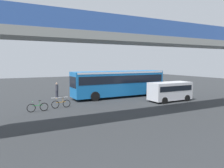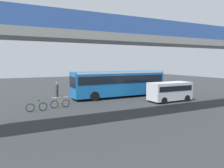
{
  "view_description": "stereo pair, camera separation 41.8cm",
  "coord_description": "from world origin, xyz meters",
  "px_view_note": "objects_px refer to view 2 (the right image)",
  "views": [
    {
      "loc": [
        12.1,
        22.6,
        4.2
      ],
      "look_at": [
        0.27,
        -0.08,
        1.6
      ],
      "focal_mm": 34.15,
      "sensor_mm": 36.0,
      "label": 1
    },
    {
      "loc": [
        11.73,
        22.79,
        4.2
      ],
      "look_at": [
        0.27,
        -0.08,
        1.6
      ],
      "focal_mm": 34.15,
      "sensor_mm": 36.0,
      "label": 2
    }
  ],
  "objects_px": {
    "city_bus": "(119,82)",
    "bicycle_orange": "(60,104)",
    "pedestrian": "(57,90)",
    "parked_van": "(170,90)",
    "bicycle_green": "(37,107)",
    "traffic_sign": "(131,78)"
  },
  "relations": [
    {
      "from": "parked_van",
      "to": "pedestrian",
      "type": "height_order",
      "value": "parked_van"
    },
    {
      "from": "bicycle_green",
      "to": "pedestrian",
      "type": "relative_size",
      "value": 0.99
    },
    {
      "from": "parked_van",
      "to": "pedestrian",
      "type": "distance_m",
      "value": 13.17
    },
    {
      "from": "city_bus",
      "to": "parked_van",
      "type": "bearing_deg",
      "value": 126.3
    },
    {
      "from": "parked_van",
      "to": "city_bus",
      "type": "bearing_deg",
      "value": -53.7
    },
    {
      "from": "bicycle_orange",
      "to": "traffic_sign",
      "type": "relative_size",
      "value": 0.63
    },
    {
      "from": "parked_van",
      "to": "bicycle_orange",
      "type": "xyz_separation_m",
      "value": [
        11.44,
        -1.94,
        -0.81
      ]
    },
    {
      "from": "pedestrian",
      "to": "parked_van",
      "type": "bearing_deg",
      "value": 142.23
    },
    {
      "from": "city_bus",
      "to": "traffic_sign",
      "type": "height_order",
      "value": "city_bus"
    },
    {
      "from": "bicycle_orange",
      "to": "bicycle_green",
      "type": "bearing_deg",
      "value": 15.21
    },
    {
      "from": "traffic_sign",
      "to": "parked_van",
      "type": "bearing_deg",
      "value": 85.37
    },
    {
      "from": "bicycle_orange",
      "to": "traffic_sign",
      "type": "bearing_deg",
      "value": -149.71
    },
    {
      "from": "city_bus",
      "to": "bicycle_green",
      "type": "relative_size",
      "value": 6.52
    },
    {
      "from": "bicycle_green",
      "to": "traffic_sign",
      "type": "xyz_separation_m",
      "value": [
        -14.33,
        -7.7,
        1.52
      ]
    },
    {
      "from": "city_bus",
      "to": "bicycle_orange",
      "type": "xyz_separation_m",
      "value": [
        7.82,
        3.0,
        -1.51
      ]
    },
    {
      "from": "traffic_sign",
      "to": "city_bus",
      "type": "bearing_deg",
      "value": 43.38
    },
    {
      "from": "bicycle_orange",
      "to": "pedestrian",
      "type": "distance_m",
      "value": 6.23
    },
    {
      "from": "traffic_sign",
      "to": "bicycle_orange",
      "type": "bearing_deg",
      "value": 30.29
    },
    {
      "from": "city_bus",
      "to": "bicycle_orange",
      "type": "relative_size",
      "value": 6.52
    },
    {
      "from": "parked_van",
      "to": "pedestrian",
      "type": "xyz_separation_m",
      "value": [
        10.4,
        -8.06,
        -0.3
      ]
    },
    {
      "from": "pedestrian",
      "to": "bicycle_green",
      "type": "bearing_deg",
      "value": 64.57
    },
    {
      "from": "city_bus",
      "to": "pedestrian",
      "type": "distance_m",
      "value": 7.54
    }
  ]
}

